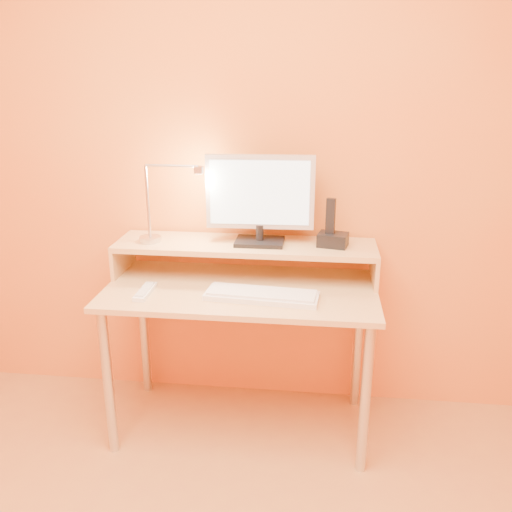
# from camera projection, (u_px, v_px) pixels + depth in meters

# --- Properties ---
(wall_back) EXTENTS (3.00, 0.04, 2.50)m
(wall_back) POSITION_uv_depth(u_px,v_px,m) (250.00, 157.00, 2.54)
(wall_back) COLOR orange
(wall_back) RESTS_ON floor
(desk_leg_fl) EXTENTS (0.04, 0.04, 0.69)m
(desk_leg_fl) POSITION_uv_depth(u_px,v_px,m) (108.00, 383.00, 2.36)
(desk_leg_fl) COLOR silver
(desk_leg_fl) RESTS_ON floor
(desk_leg_fr) EXTENTS (0.04, 0.04, 0.69)m
(desk_leg_fr) POSITION_uv_depth(u_px,v_px,m) (365.00, 400.00, 2.23)
(desk_leg_fr) COLOR silver
(desk_leg_fr) RESTS_ON floor
(desk_leg_bl) EXTENTS (0.04, 0.04, 0.69)m
(desk_leg_bl) POSITION_uv_depth(u_px,v_px,m) (144.00, 331.00, 2.83)
(desk_leg_bl) COLOR silver
(desk_leg_bl) RESTS_ON floor
(desk_leg_br) EXTENTS (0.04, 0.04, 0.69)m
(desk_leg_br) POSITION_uv_depth(u_px,v_px,m) (358.00, 343.00, 2.70)
(desk_leg_br) COLOR silver
(desk_leg_br) RESTS_ON floor
(desk_lower) EXTENTS (1.20, 0.60, 0.02)m
(desk_lower) POSITION_uv_depth(u_px,v_px,m) (241.00, 290.00, 2.41)
(desk_lower) COLOR tan
(desk_lower) RESTS_ON floor
(shelf_riser_left) EXTENTS (0.02, 0.30, 0.14)m
(shelf_riser_left) POSITION_uv_depth(u_px,v_px,m) (123.00, 257.00, 2.59)
(shelf_riser_left) COLOR tan
(shelf_riser_left) RESTS_ON desk_lower
(shelf_riser_right) EXTENTS (0.02, 0.30, 0.14)m
(shelf_riser_right) POSITION_uv_depth(u_px,v_px,m) (374.00, 267.00, 2.46)
(shelf_riser_right) COLOR tan
(shelf_riser_right) RESTS_ON desk_lower
(desk_shelf) EXTENTS (1.20, 0.30, 0.02)m
(desk_shelf) POSITION_uv_depth(u_px,v_px,m) (245.00, 246.00, 2.50)
(desk_shelf) COLOR tan
(desk_shelf) RESTS_ON desk_lower
(monitor_foot) EXTENTS (0.22, 0.16, 0.02)m
(monitor_foot) POSITION_uv_depth(u_px,v_px,m) (260.00, 242.00, 2.49)
(monitor_foot) COLOR black
(monitor_foot) RESTS_ON desk_shelf
(monitor_neck) EXTENTS (0.04, 0.04, 0.07)m
(monitor_neck) POSITION_uv_depth(u_px,v_px,m) (260.00, 232.00, 2.48)
(monitor_neck) COLOR black
(monitor_neck) RESTS_ON monitor_foot
(monitor_panel) EXTENTS (0.49, 0.05, 0.33)m
(monitor_panel) POSITION_uv_depth(u_px,v_px,m) (260.00, 192.00, 2.43)
(monitor_panel) COLOR #B9B9BB
(monitor_panel) RESTS_ON monitor_neck
(monitor_back) EXTENTS (0.44, 0.03, 0.28)m
(monitor_back) POSITION_uv_depth(u_px,v_px,m) (261.00, 191.00, 2.45)
(monitor_back) COLOR black
(monitor_back) RESTS_ON monitor_panel
(monitor_screen) EXTENTS (0.44, 0.02, 0.29)m
(monitor_screen) POSITION_uv_depth(u_px,v_px,m) (260.00, 193.00, 2.41)
(monitor_screen) COLOR #C1E8FA
(monitor_screen) RESTS_ON monitor_panel
(lamp_base) EXTENTS (0.10, 0.10, 0.02)m
(lamp_base) POSITION_uv_depth(u_px,v_px,m) (150.00, 239.00, 2.52)
(lamp_base) COLOR silver
(lamp_base) RESTS_ON desk_shelf
(lamp_post) EXTENTS (0.01, 0.01, 0.33)m
(lamp_post) POSITION_uv_depth(u_px,v_px,m) (148.00, 202.00, 2.46)
(lamp_post) COLOR silver
(lamp_post) RESTS_ON lamp_base
(lamp_arm) EXTENTS (0.24, 0.01, 0.01)m
(lamp_arm) POSITION_uv_depth(u_px,v_px,m) (172.00, 166.00, 2.39)
(lamp_arm) COLOR silver
(lamp_arm) RESTS_ON lamp_post
(lamp_head) EXTENTS (0.04, 0.04, 0.03)m
(lamp_head) POSITION_uv_depth(u_px,v_px,m) (199.00, 170.00, 2.38)
(lamp_head) COLOR silver
(lamp_head) RESTS_ON lamp_arm
(lamp_bulb) EXTENTS (0.03, 0.03, 0.00)m
(lamp_bulb) POSITION_uv_depth(u_px,v_px,m) (199.00, 173.00, 2.39)
(lamp_bulb) COLOR #FFEAC6
(lamp_bulb) RESTS_ON lamp_head
(phone_dock) EXTENTS (0.15, 0.13, 0.06)m
(phone_dock) POSITION_uv_depth(u_px,v_px,m) (333.00, 240.00, 2.45)
(phone_dock) COLOR black
(phone_dock) RESTS_ON desk_shelf
(phone_handset) EXTENTS (0.04, 0.03, 0.16)m
(phone_handset) POSITION_uv_depth(u_px,v_px,m) (331.00, 216.00, 2.41)
(phone_handset) COLOR black
(phone_handset) RESTS_ON phone_dock
(phone_led) EXTENTS (0.01, 0.00, 0.04)m
(phone_led) POSITION_uv_depth(u_px,v_px,m) (343.00, 243.00, 2.39)
(phone_led) COLOR #3340FF
(phone_led) RESTS_ON phone_dock
(keyboard) EXTENTS (0.49, 0.19, 0.02)m
(keyboard) POSITION_uv_depth(u_px,v_px,m) (262.00, 296.00, 2.29)
(keyboard) COLOR silver
(keyboard) RESTS_ON desk_lower
(mouse) EXTENTS (0.07, 0.10, 0.03)m
(mouse) POSITION_uv_depth(u_px,v_px,m) (313.00, 295.00, 2.29)
(mouse) COLOR white
(mouse) RESTS_ON desk_lower
(remote_control) EXTENTS (0.05, 0.19, 0.02)m
(remote_control) POSITION_uv_depth(u_px,v_px,m) (145.00, 292.00, 2.34)
(remote_control) COLOR silver
(remote_control) RESTS_ON desk_lower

